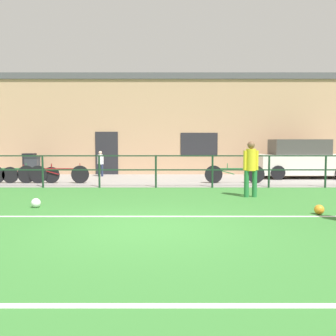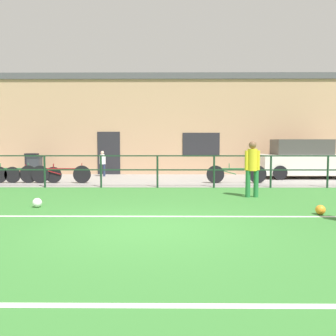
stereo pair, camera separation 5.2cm
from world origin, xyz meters
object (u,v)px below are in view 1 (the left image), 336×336
Objects in this scene: spectator_child at (102,162)px; parked_car_red at (303,160)px; bicycle_parked_3 at (7,174)px; soccer_ball_match at (321,210)px; player_striker at (252,165)px; bicycle_parked_1 at (60,174)px; bicycle_parked_4 at (236,174)px; trash_bin_0 at (31,165)px; bicycle_parked_2 at (32,175)px; soccer_ball_spare at (37,203)px; trash_bin_1 at (34,167)px.

parked_car_red reaches higher than spectator_child.
parked_car_red is 1.73× the size of bicycle_parked_3.
soccer_ball_match is at bearing -31.48° from bicycle_parked_3.
player_striker is 7.44m from bicycle_parked_1.
bicycle_parked_4 is (0.14, 3.37, -0.56)m from player_striker.
bicycle_parked_4 is at bearing -18.22° from trash_bin_0.
spectator_child is at bearing -3.53° from trash_bin_0.
parked_car_red reaches higher than bicycle_parked_3.
trash_bin_0 is (-8.91, 6.35, -0.38)m from player_striker.
trash_bin_0 is at bearing 138.98° from player_striker.
parked_car_red is 1.79× the size of bicycle_parked_2.
parked_car_red is 3.99m from bicycle_parked_4.
bicycle_parked_2 is 0.97× the size of bicycle_parked_3.
bicycle_parked_4 is (-3.36, -2.11, -0.44)m from parked_car_red.
parked_car_red is 12.41m from bicycle_parked_3.
spectator_child is 3.37m from trash_bin_0.
player_striker is at bearing 110.79° from soccer_ball_match.
spectator_child reaches higher than soccer_ball_spare.
soccer_ball_spare is 7.88m from spectator_child.
trash_bin_0 is at bearing 93.73° from bicycle_parked_3.
soccer_ball_spare is at bearing 172.76° from soccer_ball_match.
bicycle_parked_4 is at bearing 40.99° from soccer_ball_spare.
soccer_ball_spare is 0.10× the size of bicycle_parked_2.
player_striker is 1.40× the size of spectator_child.
trash_bin_0 is (-9.88, 8.91, 0.44)m from soccer_ball_match.
player_striker reaches higher than bicycle_parked_1.
soccer_ball_match is 0.10× the size of bicycle_parked_3.
parked_car_red is 1.72× the size of bicycle_parked_4.
parked_car_red is at bearing 72.51° from soccer_ball_match.
soccer_ball_match is at bearing -34.25° from bicycle_parked_2.
bicycle_parked_3 is at bearing 178.76° from bicycle_parked_1.
trash_bin_0 reaches higher than bicycle_parked_4.
bicycle_parked_2 reaches higher than soccer_ball_spare.
spectator_child is at bearing 15.88° from trash_bin_1.
player_striker is 0.71× the size of bicycle_parked_4.
bicycle_parked_2 is 0.98m from bicycle_parked_3.
bicycle_parked_2 reaches higher than soccer_ball_match.
soccer_ball_spare is (-5.71, -1.71, -0.82)m from player_striker.
bicycle_parked_3 is (-12.22, -2.11, -0.44)m from parked_car_red.
soccer_ball_spare is 0.10× the size of bicycle_parked_1.
soccer_ball_match is 0.21× the size of trash_bin_0.
player_striker is 0.71× the size of bicycle_parked_3.
bicycle_parked_1 is at bearing -48.75° from trash_bin_1.
bicycle_parked_3 is at bearing 62.26° from spectator_child.
player_striker is 3.42m from bicycle_parked_4.
parked_car_red is 4.06× the size of trash_bin_1.
trash_bin_1 is at bearing -179.32° from parked_car_red.
player_striker is at bearing -92.42° from bicycle_parked_4.
bicycle_parked_3 is (-3.17, -2.77, -0.31)m from spectator_child.
soccer_ball_spare is at bearing -68.33° from trash_bin_0.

